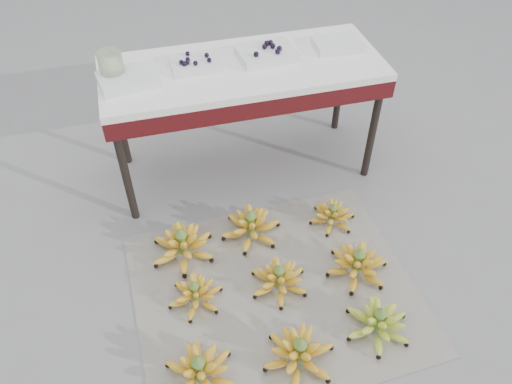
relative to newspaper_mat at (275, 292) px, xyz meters
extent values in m
plane|color=gray|center=(-0.08, -0.06, 0.00)|extent=(60.00, 60.00, 0.00)
cube|color=silver|center=(0.00, 0.00, 0.00)|extent=(1.29, 1.09, 0.01)
ellipsoid|color=yellow|center=(-0.40, -0.32, 0.05)|extent=(0.36, 0.36, 0.09)
ellipsoid|color=yellow|center=(-0.40, -0.32, 0.08)|extent=(0.25, 0.25, 0.06)
ellipsoid|color=yellow|center=(-0.40, -0.32, 0.12)|extent=(0.17, 0.17, 0.05)
cylinder|color=#577A2F|center=(-0.40, -0.32, 0.08)|extent=(0.05, 0.05, 0.12)
cone|color=#577A2F|center=(-0.40, -0.32, 0.16)|extent=(0.06, 0.06, 0.04)
ellipsoid|color=yellow|center=(-0.01, -0.35, 0.05)|extent=(0.38, 0.38, 0.09)
ellipsoid|color=yellow|center=(-0.01, -0.35, 0.08)|extent=(0.27, 0.27, 0.07)
ellipsoid|color=yellow|center=(-0.01, -0.35, 0.12)|extent=(0.17, 0.17, 0.05)
cylinder|color=#577A2F|center=(-0.01, -0.35, 0.08)|extent=(0.05, 0.05, 0.12)
cone|color=#577A2F|center=(-0.01, -0.35, 0.16)|extent=(0.06, 0.06, 0.04)
ellipsoid|color=#81B036|center=(0.36, -0.30, 0.04)|extent=(0.28, 0.28, 0.08)
ellipsoid|color=#81B036|center=(0.36, -0.30, 0.08)|extent=(0.20, 0.20, 0.06)
ellipsoid|color=#81B036|center=(0.36, -0.30, 0.11)|extent=(0.13, 0.13, 0.05)
cylinder|color=#577A2F|center=(0.36, -0.30, 0.08)|extent=(0.05, 0.05, 0.11)
cone|color=#577A2F|center=(0.36, -0.30, 0.15)|extent=(0.05, 0.05, 0.04)
ellipsoid|color=yellow|center=(-0.36, 0.05, 0.04)|extent=(0.26, 0.26, 0.07)
ellipsoid|color=yellow|center=(-0.36, 0.05, 0.07)|extent=(0.19, 0.19, 0.05)
ellipsoid|color=yellow|center=(-0.36, 0.05, 0.10)|extent=(0.12, 0.12, 0.04)
cylinder|color=#577A2F|center=(-0.36, 0.05, 0.07)|extent=(0.04, 0.04, 0.10)
cone|color=#577A2F|center=(-0.36, 0.05, 0.13)|extent=(0.05, 0.05, 0.04)
ellipsoid|color=yellow|center=(0.02, 0.02, 0.04)|extent=(0.33, 0.33, 0.08)
ellipsoid|color=yellow|center=(0.02, 0.02, 0.08)|extent=(0.23, 0.23, 0.06)
ellipsoid|color=yellow|center=(0.02, 0.02, 0.11)|extent=(0.15, 0.15, 0.05)
cylinder|color=#577A2F|center=(0.02, 0.02, 0.08)|extent=(0.04, 0.04, 0.11)
cone|color=#577A2F|center=(0.02, 0.02, 0.15)|extent=(0.05, 0.05, 0.04)
ellipsoid|color=yellow|center=(0.40, 0.01, 0.05)|extent=(0.34, 0.34, 0.09)
ellipsoid|color=yellow|center=(0.40, 0.01, 0.08)|extent=(0.24, 0.24, 0.06)
ellipsoid|color=yellow|center=(0.40, 0.01, 0.12)|extent=(0.16, 0.16, 0.05)
cylinder|color=#577A2F|center=(0.40, 0.01, 0.08)|extent=(0.05, 0.05, 0.12)
cone|color=#577A2F|center=(0.40, 0.01, 0.16)|extent=(0.06, 0.06, 0.04)
ellipsoid|color=yellow|center=(-0.37, 0.33, 0.05)|extent=(0.40, 0.40, 0.09)
ellipsoid|color=yellow|center=(-0.37, 0.33, 0.09)|extent=(0.28, 0.28, 0.07)
ellipsoid|color=yellow|center=(-0.37, 0.33, 0.13)|extent=(0.18, 0.18, 0.06)
cylinder|color=#577A2F|center=(-0.37, 0.33, 0.09)|extent=(0.05, 0.05, 0.13)
cone|color=#577A2F|center=(-0.37, 0.33, 0.17)|extent=(0.06, 0.06, 0.05)
ellipsoid|color=yellow|center=(-0.02, 0.36, 0.05)|extent=(0.31, 0.31, 0.09)
ellipsoid|color=yellow|center=(-0.02, 0.36, 0.08)|extent=(0.22, 0.22, 0.07)
ellipsoid|color=yellow|center=(-0.02, 0.36, 0.12)|extent=(0.14, 0.14, 0.05)
cylinder|color=#577A2F|center=(-0.02, 0.36, 0.08)|extent=(0.05, 0.05, 0.12)
cone|color=#577A2F|center=(-0.02, 0.36, 0.16)|extent=(0.06, 0.06, 0.04)
ellipsoid|color=yellow|center=(0.40, 0.34, 0.04)|extent=(0.25, 0.25, 0.07)
ellipsoid|color=yellow|center=(0.40, 0.34, 0.07)|extent=(0.18, 0.18, 0.05)
ellipsoid|color=yellow|center=(0.40, 0.34, 0.10)|extent=(0.12, 0.12, 0.04)
cylinder|color=#577A2F|center=(0.40, 0.34, 0.07)|extent=(0.04, 0.04, 0.09)
cone|color=#577A2F|center=(0.40, 0.34, 0.13)|extent=(0.04, 0.04, 0.03)
cylinder|color=black|center=(-0.57, 0.64, 0.31)|extent=(0.04, 0.04, 0.63)
cylinder|color=black|center=(0.72, 0.64, 0.31)|extent=(0.04, 0.04, 0.63)
cylinder|color=black|center=(-0.57, 1.11, 0.31)|extent=(0.04, 0.04, 0.63)
cylinder|color=black|center=(0.72, 1.11, 0.31)|extent=(0.04, 0.04, 0.63)
cube|color=#470D13|center=(0.07, 0.88, 0.58)|extent=(1.38, 0.55, 0.09)
cube|color=white|center=(0.07, 0.88, 0.64)|extent=(1.38, 0.55, 0.04)
cube|color=silver|center=(-0.47, 0.85, 0.68)|extent=(0.29, 0.23, 0.04)
cube|color=silver|center=(-0.15, 0.91, 0.68)|extent=(0.24, 0.18, 0.04)
sphere|color=black|center=(-0.16, 0.86, 0.71)|extent=(0.02, 0.02, 0.02)
sphere|color=black|center=(-0.09, 0.88, 0.71)|extent=(0.02, 0.02, 0.02)
sphere|color=black|center=(-0.20, 0.87, 0.71)|extent=(0.02, 0.02, 0.02)
sphere|color=black|center=(-0.21, 0.87, 0.71)|extent=(0.02, 0.02, 0.02)
sphere|color=black|center=(-0.19, 0.91, 0.71)|extent=(0.02, 0.02, 0.02)
sphere|color=black|center=(-0.22, 0.89, 0.71)|extent=(0.02, 0.02, 0.02)
sphere|color=black|center=(-0.19, 0.88, 0.71)|extent=(0.02, 0.02, 0.02)
sphere|color=black|center=(-0.18, 0.96, 0.71)|extent=(0.02, 0.02, 0.02)
sphere|color=black|center=(-0.09, 0.92, 0.71)|extent=(0.02, 0.02, 0.02)
cube|color=silver|center=(0.21, 0.91, 0.68)|extent=(0.29, 0.22, 0.04)
sphere|color=black|center=(0.25, 0.86, 0.72)|extent=(0.03, 0.03, 0.03)
sphere|color=black|center=(0.26, 0.88, 0.72)|extent=(0.03, 0.03, 0.03)
sphere|color=black|center=(0.24, 0.92, 0.72)|extent=(0.03, 0.03, 0.03)
sphere|color=black|center=(0.22, 0.95, 0.72)|extent=(0.03, 0.03, 0.03)
sphere|color=black|center=(0.24, 0.95, 0.72)|extent=(0.03, 0.03, 0.03)
sphere|color=black|center=(0.20, 0.92, 0.72)|extent=(0.03, 0.03, 0.03)
sphere|color=black|center=(0.14, 0.86, 0.72)|extent=(0.03, 0.03, 0.03)
cube|color=silver|center=(0.59, 0.91, 0.68)|extent=(0.25, 0.19, 0.04)
cylinder|color=beige|center=(-0.54, 0.90, 0.73)|extent=(0.12, 0.12, 0.14)
camera|label=1|loc=(-0.42, -1.24, 1.91)|focal=35.00mm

